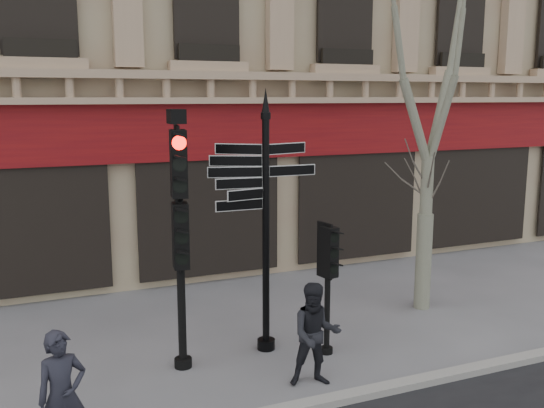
{
  "coord_description": "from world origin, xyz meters",
  "views": [
    {
      "loc": [
        -4.06,
        -8.54,
        4.39
      ],
      "look_at": [
        -0.22,
        0.6,
        2.63
      ],
      "focal_mm": 40.0,
      "sensor_mm": 36.0,
      "label": 1
    }
  ],
  "objects_px": {
    "traffic_signal_main": "(179,209)",
    "pedestrian_b": "(316,335)",
    "pedestrian_a": "(62,396)",
    "traffic_signal_secondary": "(328,266)",
    "plane_tree": "(433,41)",
    "fingerpost": "(266,178)"
  },
  "relations": [
    {
      "from": "fingerpost",
      "to": "pedestrian_b",
      "type": "relative_size",
      "value": 2.8
    },
    {
      "from": "pedestrian_a",
      "to": "traffic_signal_secondary",
      "type": "bearing_deg",
      "value": 5.64
    },
    {
      "from": "traffic_signal_main",
      "to": "pedestrian_b",
      "type": "bearing_deg",
      "value": -30.61
    },
    {
      "from": "pedestrian_a",
      "to": "pedestrian_b",
      "type": "xyz_separation_m",
      "value": [
        3.71,
        0.56,
        -0.01
      ]
    },
    {
      "from": "fingerpost",
      "to": "traffic_signal_secondary",
      "type": "relative_size",
      "value": 2.02
    },
    {
      "from": "fingerpost",
      "to": "pedestrian_a",
      "type": "distance_m",
      "value": 4.65
    },
    {
      "from": "plane_tree",
      "to": "pedestrian_a",
      "type": "relative_size",
      "value": 4.72
    },
    {
      "from": "traffic_signal_main",
      "to": "plane_tree",
      "type": "xyz_separation_m",
      "value": [
        5.36,
        0.84,
        2.8
      ]
    },
    {
      "from": "traffic_signal_secondary",
      "to": "plane_tree",
      "type": "relative_size",
      "value": 0.29
    },
    {
      "from": "traffic_signal_main",
      "to": "traffic_signal_secondary",
      "type": "xyz_separation_m",
      "value": [
        2.43,
        -0.43,
        -1.08
      ]
    },
    {
      "from": "traffic_signal_secondary",
      "to": "pedestrian_a",
      "type": "bearing_deg",
      "value": -172.6
    },
    {
      "from": "traffic_signal_main",
      "to": "plane_tree",
      "type": "distance_m",
      "value": 6.11
    },
    {
      "from": "fingerpost",
      "to": "plane_tree",
      "type": "bearing_deg",
      "value": 21.4
    },
    {
      "from": "fingerpost",
      "to": "pedestrian_b",
      "type": "height_order",
      "value": "fingerpost"
    },
    {
      "from": "pedestrian_a",
      "to": "pedestrian_b",
      "type": "height_order",
      "value": "pedestrian_a"
    },
    {
      "from": "traffic_signal_main",
      "to": "pedestrian_b",
      "type": "height_order",
      "value": "traffic_signal_main"
    },
    {
      "from": "pedestrian_a",
      "to": "pedestrian_b",
      "type": "relative_size",
      "value": 1.02
    },
    {
      "from": "fingerpost",
      "to": "traffic_signal_secondary",
      "type": "height_order",
      "value": "fingerpost"
    },
    {
      "from": "pedestrian_a",
      "to": "pedestrian_b",
      "type": "bearing_deg",
      "value": -4.64
    },
    {
      "from": "fingerpost",
      "to": "plane_tree",
      "type": "height_order",
      "value": "plane_tree"
    },
    {
      "from": "pedestrian_b",
      "to": "traffic_signal_secondary",
      "type": "bearing_deg",
      "value": 69.6
    },
    {
      "from": "traffic_signal_secondary",
      "to": "pedestrian_b",
      "type": "distance_m",
      "value": 1.4
    }
  ]
}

